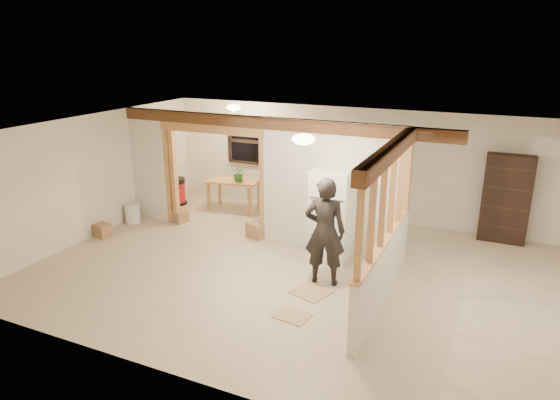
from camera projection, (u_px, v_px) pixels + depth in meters
The scene contains 28 objects.
floor at pixel (296, 272), 8.80m from camera, with size 9.00×6.50×0.01m, color #C6B393.
ceiling at pixel (298, 131), 8.03m from camera, with size 9.00×6.50×0.01m, color white.
wall_back at pixel (353, 163), 11.23m from camera, with size 9.00×0.01×2.50m, color white.
wall_front at pixel (186, 287), 5.60m from camera, with size 9.00×0.01×2.50m, color white.
wall_left at pixel (95, 176), 10.20m from camera, with size 0.01×6.50×2.50m, color white.
partition_left_stub at pixel (150, 165), 11.06m from camera, with size 0.90×0.12×2.50m, color silver.
partition_center at pixel (332, 188), 9.38m from camera, with size 2.80×0.12×2.50m, color silver.
doorway_frame at pixel (214, 180), 10.45m from camera, with size 2.46×0.14×2.20m, color tan.
header_beam_back at pixel (274, 123), 9.51m from camera, with size 7.00×0.18×0.22m, color brown.
header_beam_right at pixel (391, 152), 7.09m from camera, with size 0.18×3.30×0.22m, color brown.
pony_wall at pixel (383, 272), 7.67m from camera, with size 0.12×3.20×1.00m, color silver.
stud_partition at pixel (388, 200), 7.31m from camera, with size 0.14×3.20×1.32m, color tan.
window_back at pixel (249, 142), 12.10m from camera, with size 1.12×0.10×1.10m, color black.
ceiling_dome_main at pixel (304, 139), 7.49m from camera, with size 0.36×0.36×0.16m, color #FFEABF.
ceiling_dome_util at pixel (234, 107), 11.02m from camera, with size 0.32×0.32×0.14m, color #FFEABF.
hanging_bulb at pixel (238, 127), 10.31m from camera, with size 0.07×0.07×0.07m, color #FFD88C.
refrigerator at pixel (332, 215), 9.08m from camera, with size 0.71×0.69×1.72m, color silver.
woman at pixel (325, 232), 8.13m from camera, with size 0.67×0.44×1.84m, color black.
work_table at pixel (234, 195), 11.87m from camera, with size 1.19×0.60×0.75m, color tan.
potted_plant at pixel (239, 174), 11.56m from camera, with size 0.34×0.30×0.38m, color #33712A.
shop_vac at pixel (176, 191), 12.34m from camera, with size 0.51×0.51×0.67m, color #B41116.
bookshelf at pixel (506, 199), 9.87m from camera, with size 0.90×0.30×1.79m, color black.
bucket at pixel (132, 213), 11.12m from camera, with size 0.33×0.33×0.42m, color white.
box_util_a at pixel (257, 230), 10.30m from camera, with size 0.37×0.32×0.32m, color #A4764F.
box_util_b at pixel (180, 216), 11.17m from camera, with size 0.30×0.30×0.28m, color #A4764F.
box_front at pixel (103, 230), 10.34m from camera, with size 0.33×0.27×0.27m, color #A4764F.
floor_panel_near at pixel (312, 292), 8.07m from camera, with size 0.54×0.54×0.02m, color tan.
floor_panel_far at pixel (292, 316), 7.37m from camera, with size 0.50×0.40×0.02m, color tan.
Camera 1 is at (3.06, -7.39, 3.89)m, focal length 32.00 mm.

